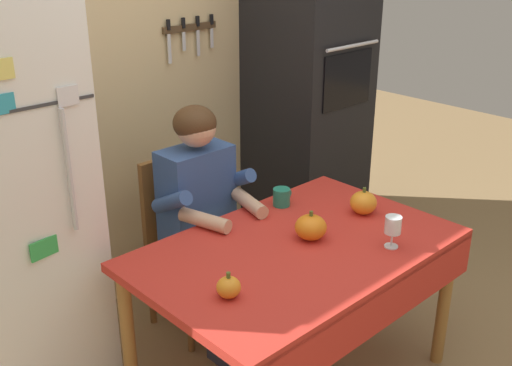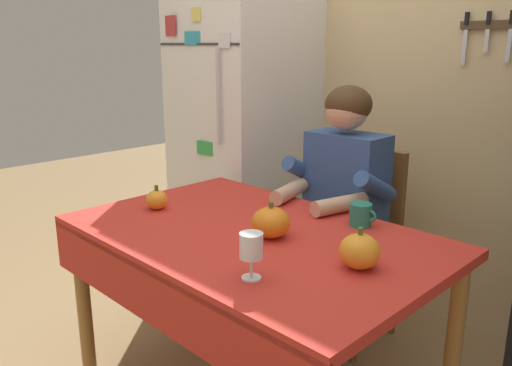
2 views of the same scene
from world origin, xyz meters
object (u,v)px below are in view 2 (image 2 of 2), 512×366
object	(u,v)px
chair_behind_person	(358,234)
coffee_mug	(361,215)
refrigerator	(244,133)
dining_table	(248,253)
pumpkin_small	(271,222)
seated_person	(337,198)
wine_glass	(251,247)
pumpkin_large	(360,251)
pumpkin_medium	(157,200)

from	to	relation	value
chair_behind_person	coffee_mug	bearing A→B (deg)	-55.98
refrigerator	dining_table	distance (m)	1.32
refrigerator	dining_table	xyz separation A→B (m)	(0.95, -0.88, -0.24)
coffee_mug	pumpkin_small	xyz separation A→B (m)	(-0.16, -0.34, 0.01)
seated_person	pumpkin_small	bearing A→B (deg)	-77.28
coffee_mug	wine_glass	bearing A→B (deg)	-86.73
seated_person	pumpkin_large	distance (m)	0.77
chair_behind_person	wine_glass	size ratio (longest dim) A/B	6.42
refrigerator	pumpkin_medium	distance (m)	1.08
refrigerator	wine_glass	distance (m)	1.69
pumpkin_small	wine_glass	bearing A→B (deg)	-56.08
coffee_mug	pumpkin_small	bearing A→B (deg)	-115.55
chair_behind_person	coffee_mug	world-z (taller)	chair_behind_person
pumpkin_large	pumpkin_medium	bearing A→B (deg)	-173.75
chair_behind_person	pumpkin_large	size ratio (longest dim) A/B	6.95
chair_behind_person	coffee_mug	xyz separation A→B (m)	(0.29, -0.43, 0.27)
seated_person	wine_glass	distance (m)	0.94
dining_table	pumpkin_small	bearing A→B (deg)	15.63
wine_glass	dining_table	bearing A→B (deg)	137.12
wine_glass	pumpkin_large	size ratio (longest dim) A/B	1.08
pumpkin_medium	pumpkin_small	world-z (taller)	pumpkin_small
pumpkin_small	coffee_mug	bearing A→B (deg)	64.45
dining_table	coffee_mug	bearing A→B (deg)	55.17
chair_behind_person	pumpkin_medium	size ratio (longest dim) A/B	8.89
pumpkin_medium	wine_glass	bearing A→B (deg)	-13.90
dining_table	chair_behind_person	distance (m)	0.81
wine_glass	seated_person	bearing A→B (deg)	110.59
coffee_mug	refrigerator	bearing A→B (deg)	156.52
refrigerator	dining_table	bearing A→B (deg)	-42.91
refrigerator	chair_behind_person	size ratio (longest dim) A/B	1.94
refrigerator	coffee_mug	distance (m)	1.31
pumpkin_large	pumpkin_medium	distance (m)	0.95
pumpkin_small	chair_behind_person	bearing A→B (deg)	99.65
chair_behind_person	pumpkin_medium	xyz separation A→B (m)	(-0.44, -0.87, 0.27)
pumpkin_medium	coffee_mug	bearing A→B (deg)	31.00
pumpkin_large	pumpkin_small	world-z (taller)	same
dining_table	refrigerator	bearing A→B (deg)	137.09
refrigerator	pumpkin_small	world-z (taller)	refrigerator
chair_behind_person	coffee_mug	size ratio (longest dim) A/B	8.25
pumpkin_large	coffee_mug	bearing A→B (deg)	123.17
pumpkin_medium	refrigerator	bearing A→B (deg)	116.15
chair_behind_person	seated_person	bearing A→B (deg)	-90.00
coffee_mug	pumpkin_medium	xyz separation A→B (m)	(-0.73, -0.44, -0.00)
chair_behind_person	pumpkin_small	bearing A→B (deg)	-80.35
refrigerator	wine_glass	size ratio (longest dim) A/B	12.43
dining_table	pumpkin_large	bearing A→B (deg)	3.24
seated_person	pumpkin_large	world-z (taller)	seated_person
seated_person	coffee_mug	bearing A→B (deg)	-39.79
dining_table	wine_glass	bearing A→B (deg)	-42.88
dining_table	coffee_mug	xyz separation A→B (m)	(0.25, 0.36, 0.13)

